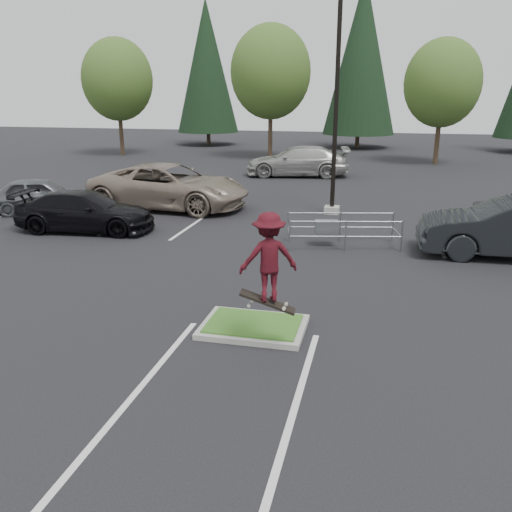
% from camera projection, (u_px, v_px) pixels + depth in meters
% --- Properties ---
extents(ground, '(120.00, 120.00, 0.00)m').
position_uv_depth(ground, '(254.00, 329.00, 11.62)').
color(ground, black).
rests_on(ground, ground).
extents(grass_median, '(2.20, 1.60, 0.16)m').
position_uv_depth(grass_median, '(253.00, 326.00, 11.60)').
color(grass_median, '#A09F95').
rests_on(grass_median, ground).
extents(stall_lines, '(22.62, 17.60, 0.01)m').
position_uv_depth(stall_lines, '(256.00, 249.00, 17.53)').
color(stall_lines, silver).
rests_on(stall_lines, ground).
extents(light_pole, '(0.70, 0.60, 10.12)m').
position_uv_depth(light_pole, '(336.00, 100.00, 21.36)').
color(light_pole, '#A09F95').
rests_on(light_pole, ground).
extents(decid_a, '(5.44, 5.44, 8.91)m').
position_uv_depth(decid_a, '(118.00, 82.00, 41.90)').
color(decid_a, '#38281C').
rests_on(decid_a, ground).
extents(decid_b, '(5.89, 5.89, 9.64)m').
position_uv_depth(decid_b, '(271.00, 75.00, 39.61)').
color(decid_b, '#38281C').
rests_on(decid_b, ground).
extents(decid_c, '(5.12, 5.12, 8.38)m').
position_uv_depth(decid_c, '(442.00, 86.00, 36.57)').
color(decid_c, '#38281C').
rests_on(decid_c, ground).
extents(conif_a, '(5.72, 5.72, 13.00)m').
position_uv_depth(conif_a, '(207.00, 66.00, 49.87)').
color(conif_a, '#38281C').
rests_on(conif_a, ground).
extents(conif_b, '(6.38, 6.38, 14.50)m').
position_uv_depth(conif_b, '(362.00, 56.00, 47.05)').
color(conif_b, '#38281C').
rests_on(conif_b, ground).
extents(cart_corral, '(3.78, 2.02, 1.02)m').
position_uv_depth(cart_corral, '(330.00, 227.00, 17.72)').
color(cart_corral, gray).
rests_on(cart_corral, ground).
extents(skateboarder, '(1.25, 1.01, 1.94)m').
position_uv_depth(skateboarder, '(268.00, 258.00, 10.01)').
color(skateboarder, black).
rests_on(skateboarder, ground).
extents(car_l_tan, '(7.12, 3.74, 1.91)m').
position_uv_depth(car_l_tan, '(170.00, 186.00, 23.48)').
color(car_l_tan, gray).
rests_on(car_l_tan, ground).
extents(car_l_black, '(5.17, 2.47, 1.45)m').
position_uv_depth(car_l_black, '(85.00, 211.00, 19.68)').
color(car_l_black, black).
rests_on(car_l_black, ground).
extents(car_l_grey, '(4.67, 3.31, 1.48)m').
position_uv_depth(car_l_grey, '(40.00, 195.00, 22.72)').
color(car_l_grey, '#55585E').
rests_on(car_l_grey, ground).
extents(car_far_silver, '(6.41, 3.37, 1.77)m').
position_uv_depth(car_far_silver, '(298.00, 161.00, 32.40)').
color(car_far_silver, '#A8A8A2').
rests_on(car_far_silver, ground).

